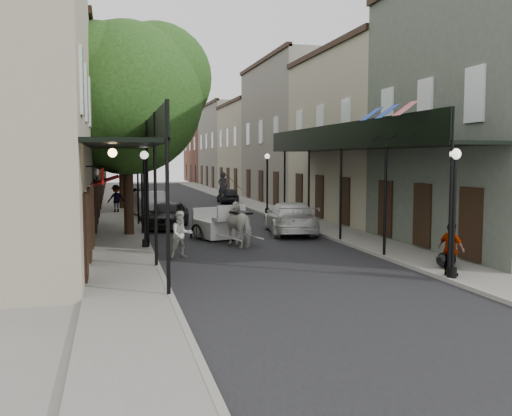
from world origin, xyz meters
TOP-DOWN VIEW (x-y plane):
  - ground at (0.00, 0.00)m, footprint 140.00×140.00m
  - road at (0.00, 20.00)m, footprint 8.00×90.00m
  - sidewalk_left at (-5.00, 20.00)m, footprint 2.20×90.00m
  - sidewalk_right at (5.00, 20.00)m, footprint 2.20×90.00m
  - building_row_left at (-8.60, 30.00)m, footprint 5.00×80.00m
  - building_row_right at (8.60, 30.00)m, footprint 5.00×80.00m
  - gallery_left at (-4.79, 6.98)m, footprint 2.20×18.05m
  - gallery_right at (4.79, 6.98)m, footprint 2.20×18.05m
  - tree_near at (-4.20, 10.18)m, footprint 7.31×6.80m
  - tree_far at (-4.25, 24.18)m, footprint 6.45×6.00m
  - lamppost_right_near at (4.10, -2.00)m, footprint 0.32×0.32m
  - lamppost_left at (-4.10, 6.00)m, footprint 0.32×0.32m
  - lamppost_right_far at (4.10, 18.00)m, footprint 0.32×0.32m
  - horse at (-0.26, 6.00)m, footprint 1.47×2.28m
  - carriage at (-0.97, 8.68)m, footprint 2.25×2.92m
  - pedestrian_walking at (-2.97, 3.86)m, footprint 0.94×0.80m
  - pedestrian_sidewalk_left at (-5.07, 20.99)m, footprint 1.26×0.93m
  - pedestrian_sidewalk_right at (4.20, -1.79)m, footprint 0.62×1.00m
  - car_left_near at (-2.61, 12.65)m, footprint 2.84×4.39m
  - car_left_mid at (-3.06, 17.69)m, footprint 2.31×4.98m
  - car_left_far at (-3.60, 30.94)m, footprint 3.26×4.66m
  - car_right_near at (2.80, 9.23)m, footprint 2.87×5.43m
  - car_right_far at (3.60, 27.89)m, footprint 1.69×3.70m
  - trash_bags at (4.85, -0.54)m, footprint 0.87×1.02m

SIDE VIEW (x-z plane):
  - ground at x=0.00m, z-range 0.00..0.00m
  - road at x=0.00m, z-range 0.00..0.01m
  - sidewalk_left at x=-5.00m, z-range 0.00..0.12m
  - sidewalk_right at x=5.00m, z-range 0.00..0.12m
  - trash_bags at x=4.85m, z-range 0.10..0.62m
  - car_left_far at x=-3.60m, z-range 0.00..1.18m
  - car_right_far at x=3.60m, z-range 0.00..1.23m
  - car_left_near at x=-2.61m, z-range 0.00..1.39m
  - car_right_near at x=2.80m, z-range 0.00..1.50m
  - car_left_mid at x=-3.06m, z-range 0.00..1.58m
  - pedestrian_walking at x=-2.97m, z-range 0.00..1.68m
  - horse at x=-0.26m, z-range 0.00..1.78m
  - pedestrian_sidewalk_right at x=4.20m, z-range 0.12..1.70m
  - pedestrian_sidewalk_left at x=-5.07m, z-range 0.12..1.87m
  - carriage at x=-0.97m, z-range -0.33..2.64m
  - lamppost_right_near at x=4.10m, z-range 0.19..3.90m
  - lamppost_left at x=-4.10m, z-range 0.19..3.90m
  - lamppost_right_far at x=4.10m, z-range 0.19..3.90m
  - gallery_left at x=-4.79m, z-range 1.61..6.49m
  - gallery_right at x=4.79m, z-range 1.61..6.49m
  - building_row_left at x=-8.60m, z-range 0.00..10.50m
  - building_row_right at x=8.60m, z-range 0.00..10.50m
  - tree_far at x=-4.25m, z-range 1.53..10.14m
  - tree_near at x=-4.20m, z-range 1.67..11.30m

